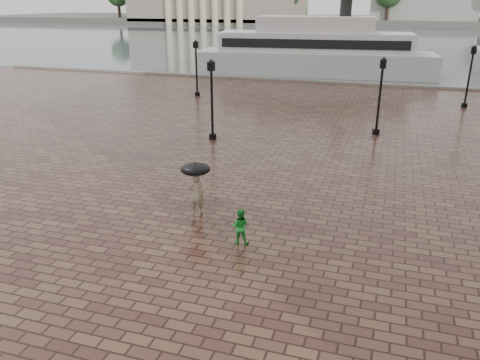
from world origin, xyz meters
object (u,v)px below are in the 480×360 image
object	(u,v)px
child_pedestrian	(240,226)
adult_pedestrian	(196,194)
ferry_near	(314,51)
street_lamps	(313,82)

from	to	relation	value
child_pedestrian	adult_pedestrian	bearing A→B (deg)	-43.45
adult_pedestrian	child_pedestrian	bearing A→B (deg)	119.55
child_pedestrian	ferry_near	world-z (taller)	ferry_near
street_lamps	ferry_near	world-z (taller)	ferry_near
street_lamps	ferry_near	bearing A→B (deg)	99.28
street_lamps	child_pedestrian	size ratio (longest dim) A/B	17.51
adult_pedestrian	ferry_near	xyz separation A→B (m)	(-1.79, 36.81, 1.68)
street_lamps	ferry_near	xyz separation A→B (m)	(-3.20, 19.58, 0.14)
ferry_near	street_lamps	bearing A→B (deg)	-86.24
ferry_near	adult_pedestrian	bearing A→B (deg)	-92.74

